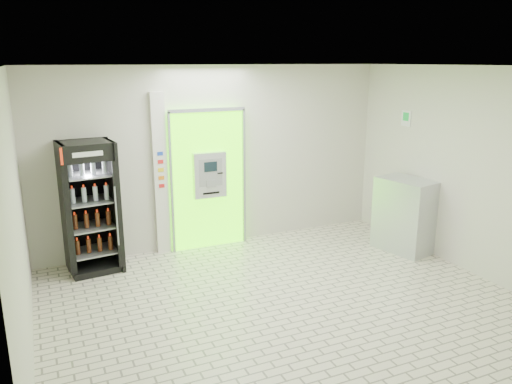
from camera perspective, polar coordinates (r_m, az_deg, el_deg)
ground at (r=6.67m, az=3.25°, el=-12.57°), size 6.00×6.00×0.00m
room_shell at (r=6.05m, az=3.51°, el=3.13°), size 6.00×6.00×6.00m
atm_assembly at (r=8.29m, az=-5.53°, el=1.55°), size 1.30×0.24×2.33m
pillar at (r=8.09m, az=-10.87°, el=1.95°), size 0.22×0.11×2.60m
beverage_cooler at (r=7.74m, az=-18.40°, el=-1.91°), size 0.80×0.75×1.95m
steel_cabinet at (r=8.57m, az=16.68°, el=-2.53°), size 0.81×1.02×1.21m
exit_sign at (r=8.83m, az=16.79°, el=8.07°), size 0.02×0.22×0.26m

